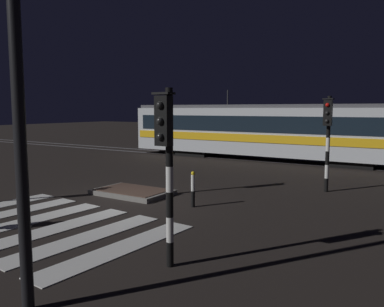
{
  "coord_description": "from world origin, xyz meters",
  "views": [
    {
      "loc": [
        8.59,
        -9.25,
        3.0
      ],
      "look_at": [
        1.09,
        2.66,
        1.4
      ],
      "focal_mm": 36.78,
      "sensor_mm": 36.0,
      "label": 1
    }
  ],
  "objects_px": {
    "traffic_light_median_centre": "(167,138)",
    "tram": "(267,130)",
    "traffic_light_corner_far_right": "(328,129)",
    "traffic_light_corner_near_right": "(167,151)",
    "bollard_island_edge": "(193,189)"
  },
  "relations": [
    {
      "from": "traffic_light_corner_far_right",
      "to": "tram",
      "type": "height_order",
      "value": "tram"
    },
    {
      "from": "traffic_light_median_centre",
      "to": "tram",
      "type": "height_order",
      "value": "tram"
    },
    {
      "from": "traffic_light_corner_near_right",
      "to": "traffic_light_median_centre",
      "type": "bearing_deg",
      "value": 125.62
    },
    {
      "from": "traffic_light_median_centre",
      "to": "bollard_island_edge",
      "type": "relative_size",
      "value": 2.71
    },
    {
      "from": "traffic_light_median_centre",
      "to": "traffic_light_corner_far_right",
      "type": "relative_size",
      "value": 0.87
    },
    {
      "from": "traffic_light_corner_near_right",
      "to": "traffic_light_median_centre",
      "type": "xyz_separation_m",
      "value": [
        -3.75,
        5.24,
        -0.25
      ]
    },
    {
      "from": "traffic_light_corner_near_right",
      "to": "tram",
      "type": "distance_m",
      "value": 16.51
    },
    {
      "from": "traffic_light_corner_near_right",
      "to": "traffic_light_median_centre",
      "type": "relative_size",
      "value": 1.13
    },
    {
      "from": "traffic_light_median_centre",
      "to": "tram",
      "type": "bearing_deg",
      "value": 92.85
    },
    {
      "from": "traffic_light_median_centre",
      "to": "bollard_island_edge",
      "type": "height_order",
      "value": "traffic_light_median_centre"
    },
    {
      "from": "tram",
      "to": "bollard_island_edge",
      "type": "relative_size",
      "value": 15.85
    },
    {
      "from": "traffic_light_corner_far_right",
      "to": "tram",
      "type": "bearing_deg",
      "value": 125.01
    },
    {
      "from": "traffic_light_corner_near_right",
      "to": "bollard_island_edge",
      "type": "bearing_deg",
      "value": 116.11
    },
    {
      "from": "traffic_light_median_centre",
      "to": "tram",
      "type": "distance_m",
      "value": 10.72
    },
    {
      "from": "tram",
      "to": "bollard_island_edge",
      "type": "xyz_separation_m",
      "value": [
        2.23,
        -11.74,
        -1.19
      ]
    }
  ]
}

